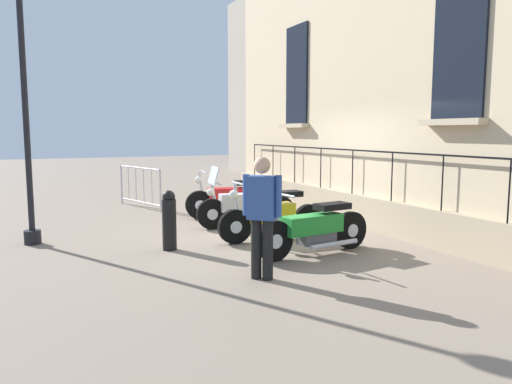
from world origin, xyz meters
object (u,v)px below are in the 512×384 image
lamppost (24,79)px  crowd_barrier (140,186)px  motorcycle_red (232,199)px  pedestrian_standing (262,211)px  bollard (169,220)px  motorcycle_yellow (272,217)px  motorcycle_silver (246,206)px  motorcycle_green (314,229)px

lamppost → crowd_barrier: (-2.52, -3.32, -2.23)m
motorcycle_red → crowd_barrier: (1.58, -2.33, 0.14)m
pedestrian_standing → motorcycle_red: bearing=-106.9°
crowd_barrier → pedestrian_standing: bearing=91.8°
lamppost → bollard: lamppost is taller
motorcycle_yellow → lamppost: bearing=-20.4°
motorcycle_silver → crowd_barrier: motorcycle_silver is taller
motorcycle_yellow → bollard: motorcycle_yellow is taller
motorcycle_green → crowd_barrier: (1.52, -5.98, 0.15)m
motorcycle_silver → bollard: motorcycle_silver is taller
motorcycle_red → motorcycle_green: (0.06, 3.65, -0.01)m
lamppost → bollard: (-2.04, 1.40, -2.30)m
motorcycle_green → lamppost: lamppost is taller
motorcycle_yellow → motorcycle_green: bearing=96.4°
motorcycle_silver → crowd_barrier: 3.77m
motorcycle_green → bollard: (2.00, -1.25, 0.08)m
motorcycle_silver → motorcycle_green: bearing=92.3°
lamppost → crowd_barrier: bearing=-127.2°
crowd_barrier → bollard: crowd_barrier is taller
bollard → motorcycle_silver: bearing=-146.8°
bollard → pedestrian_standing: (-0.69, 2.07, 0.41)m
crowd_barrier → bollard: 4.75m
motorcycle_green → lamppost: 5.39m
motorcycle_green → motorcycle_silver: bearing=-87.7°
motorcycle_red → motorcycle_yellow: motorcycle_red is taller
motorcycle_silver → motorcycle_green: motorcycle_silver is taller
motorcycle_silver → pedestrian_standing: pedestrian_standing is taller
motorcycle_silver → motorcycle_yellow: size_ratio=0.99×
motorcycle_silver → motorcycle_green: size_ratio=0.96×
bollard → pedestrian_standing: size_ratio=0.61×
motorcycle_yellow → lamppost: lamppost is taller
crowd_barrier → motorcycle_green: bearing=104.3°
motorcycle_yellow → pedestrian_standing: size_ratio=1.29×
motorcycle_red → motorcycle_silver: 1.17m
motorcycle_silver → motorcycle_yellow: (0.04, 1.28, -0.02)m
lamppost → crowd_barrier: 4.73m
motorcycle_red → lamppost: (4.10, 1.00, 2.38)m
motorcycle_red → pedestrian_standing: bearing=73.1°
motorcycle_green → lamppost: (4.04, -2.65, 2.38)m
lamppost → motorcycle_silver: bearing=177.6°
pedestrian_standing → motorcycle_yellow: bearing=-119.9°
lamppost → bollard: 3.38m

